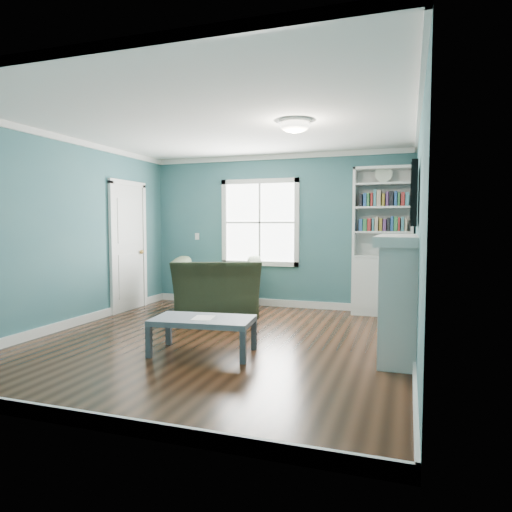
% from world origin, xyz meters
% --- Properties ---
extents(floor, '(5.00, 5.00, 0.00)m').
position_xyz_m(floor, '(0.00, 0.00, 0.00)').
color(floor, black).
rests_on(floor, ground).
extents(room_walls, '(5.00, 5.00, 5.00)m').
position_xyz_m(room_walls, '(0.00, 0.00, 1.58)').
color(room_walls, '#31616B').
rests_on(room_walls, ground).
extents(trim, '(4.50, 5.00, 2.60)m').
position_xyz_m(trim, '(0.00, 0.00, 1.24)').
color(trim, white).
rests_on(trim, ground).
extents(window, '(1.40, 0.06, 1.50)m').
position_xyz_m(window, '(-0.30, 2.49, 1.45)').
color(window, white).
rests_on(window, room_walls).
extents(bookshelf, '(0.90, 0.35, 2.31)m').
position_xyz_m(bookshelf, '(1.77, 2.30, 0.92)').
color(bookshelf, silver).
rests_on(bookshelf, ground).
extents(fireplace, '(0.44, 1.58, 1.30)m').
position_xyz_m(fireplace, '(2.08, 0.20, 0.64)').
color(fireplace, black).
rests_on(fireplace, ground).
extents(tv, '(0.06, 1.10, 0.65)m').
position_xyz_m(tv, '(2.20, 0.20, 1.72)').
color(tv, black).
rests_on(tv, fireplace).
extents(door, '(0.12, 0.98, 2.17)m').
position_xyz_m(door, '(-2.22, 1.40, 1.07)').
color(door, silver).
rests_on(door, ground).
extents(ceiling_fixture, '(0.38, 0.38, 0.15)m').
position_xyz_m(ceiling_fixture, '(0.90, 0.10, 2.55)').
color(ceiling_fixture, white).
rests_on(ceiling_fixture, room_walls).
extents(light_switch, '(0.08, 0.01, 0.12)m').
position_xyz_m(light_switch, '(-1.50, 2.48, 1.20)').
color(light_switch, white).
rests_on(light_switch, room_walls).
extents(recliner, '(1.58, 1.30, 1.18)m').
position_xyz_m(recliner, '(-0.71, 1.60, 0.59)').
color(recliner, black).
rests_on(recliner, ground).
extents(coffee_table, '(1.15, 0.72, 0.40)m').
position_xyz_m(coffee_table, '(0.04, -0.55, 0.35)').
color(coffee_table, '#464B54').
rests_on(coffee_table, ground).
extents(paper_sheet, '(0.26, 0.31, 0.00)m').
position_xyz_m(paper_sheet, '(0.05, -0.56, 0.40)').
color(paper_sheet, white).
rests_on(paper_sheet, coffee_table).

